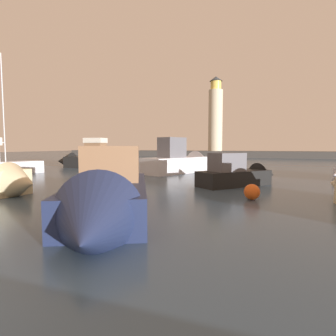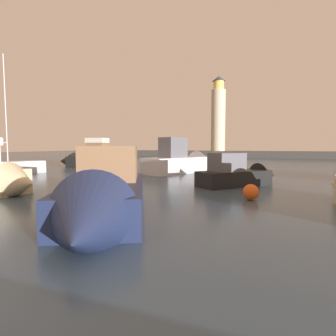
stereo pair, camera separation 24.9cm
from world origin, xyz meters
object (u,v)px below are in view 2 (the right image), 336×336
motorboat_4 (103,198)px  motorboat_5 (185,162)px  mooring_buoy (251,192)px  motorboat_2 (87,159)px  lighthouse (218,116)px  motorboat_0 (243,174)px

motorboat_4 → motorboat_5: bearing=99.8°
motorboat_4 → mooring_buoy: (4.44, 6.00, -0.46)m
motorboat_5 → motorboat_4: bearing=-80.2°
motorboat_4 → mooring_buoy: size_ratio=11.92×
mooring_buoy → motorboat_5: bearing=121.0°
motorboat_4 → motorboat_2: bearing=129.5°
lighthouse → motorboat_2: size_ratio=2.21×
motorboat_2 → mooring_buoy: bearing=-33.8°
motorboat_0 → motorboat_5: (-6.68, 7.58, 0.31)m
motorboat_0 → lighthouse: bearing=103.7°
motorboat_4 → motorboat_5: motorboat_5 is taller
lighthouse → motorboat_0: 50.22m
motorboat_4 → motorboat_5: 19.08m
motorboat_0 → motorboat_5: bearing=131.4°
motorboat_4 → mooring_buoy: motorboat_4 is taller
motorboat_0 → motorboat_2: 21.86m
motorboat_0 → motorboat_5: size_ratio=0.64×
motorboat_0 → motorboat_4: 11.74m
motorboat_2 → mooring_buoy: (21.00, -14.06, -0.71)m
lighthouse → motorboat_4: 60.45m
lighthouse → motorboat_2: lighthouse is taller
lighthouse → mooring_buoy: bearing=-76.6°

